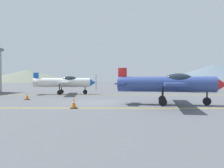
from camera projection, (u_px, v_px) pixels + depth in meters
name	position (u px, v px, depth m)	size (l,w,h in m)	color
ground_plane	(102.00, 103.00, 16.01)	(400.00, 400.00, 0.00)	#54565B
apron_line_near	(98.00, 108.00, 12.71)	(80.00, 0.16, 0.01)	yellow
apron_line_far	(106.00, 95.00, 23.98)	(80.00, 0.16, 0.01)	yellow
airplane_near	(170.00, 84.00, 14.61)	(7.00, 7.99, 2.39)	#33478C
airplane_mid	(65.00, 82.00, 25.20)	(6.98, 8.01, 2.39)	white
car_sedan	(198.00, 86.00, 30.73)	(4.65, 3.51, 1.62)	red
traffic_cone_front	(27.00, 96.00, 18.27)	(0.36, 0.36, 0.59)	black
traffic_cone_side	(74.00, 103.00, 12.70)	(0.36, 0.36, 0.59)	black
hill_left	(28.00, 76.00, 171.03)	(71.49, 71.49, 9.34)	slate
hill_centerleft	(214.00, 73.00, 171.00)	(85.60, 85.60, 13.15)	slate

